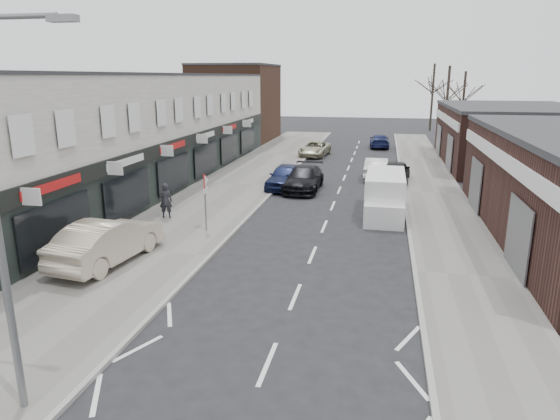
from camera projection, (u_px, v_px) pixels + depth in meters
The scene contains 20 objects.
ground at pixel (246, 415), 10.55m from camera, with size 160.00×160.00×0.00m, color black.
pavement_left at pixel (236, 185), 32.66m from camera, with size 5.50×64.00×0.12m, color slate.
pavement_right at pixel (434, 193), 30.22m from camera, with size 3.50×64.00×0.12m, color slate.
shop_terrace_left at pixel (118, 133), 30.70m from camera, with size 8.00×41.00×7.10m, color silver.
brick_block_far at pixel (236, 104), 54.70m from camera, with size 8.00×10.00×8.00m, color #472C1E.
right_unit_far at pixel (511, 137), 39.68m from camera, with size 10.00×16.00×4.50m, color #3B201B.
tree_far_a at pixel (443, 142), 54.19m from camera, with size 3.60×3.60×8.00m, color #382D26, non-canonical shape.
tree_far_b at pixel (460, 136), 59.38m from camera, with size 3.60×3.60×7.50m, color #382D26, non-canonical shape.
tree_far_c at pixel (430, 131), 65.64m from camera, with size 3.60×3.60×8.50m, color #382D26, non-canonical shape.
street_lamp at pixel (1, 202), 9.48m from camera, with size 2.23×0.22×8.00m.
warning_sign at pixel (205, 185), 22.33m from camera, with size 0.12×0.80×2.70m.
white_van at pixel (385, 195), 25.67m from camera, with size 1.95×5.48×2.13m.
sedan_on_pavement at pixel (108, 241), 18.72m from camera, with size 1.78×5.10×1.68m, color beige.
pedestrian at pixel (166, 200), 24.62m from camera, with size 0.64×0.42×1.75m, color black.
parked_car_left_a at pixel (286, 176), 31.70m from camera, with size 1.82×4.52×1.54m, color #151D42.
parked_car_left_b at pixel (304, 178), 31.21m from camera, with size 2.08×5.13×1.49m, color black.
parked_car_left_c at pixel (315, 149), 44.53m from camera, with size 2.18×4.74×1.32m, color #A7A486.
parked_car_right_a at pixel (377, 168), 34.83m from camera, with size 1.53×4.39×1.45m, color silver.
parked_car_right_b at pixel (396, 171), 33.58m from camera, with size 1.76×4.37×1.49m, color black.
parked_car_right_c at pixel (379, 141), 49.85m from camera, with size 1.87×4.60×1.34m, color #161C45.
Camera 1 is at (2.53, -8.73, 6.94)m, focal length 32.00 mm.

